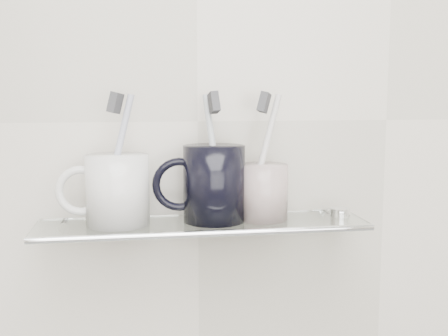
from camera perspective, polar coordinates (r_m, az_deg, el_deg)
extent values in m
plane|color=beige|center=(0.90, -2.70, 4.75)|extent=(2.50, 0.00, 2.50)
cube|color=silver|center=(0.86, -2.17, -5.77)|extent=(0.50, 0.12, 0.01)
cylinder|color=silver|center=(0.81, -1.70, -6.69)|extent=(0.50, 0.01, 0.01)
cylinder|color=silver|center=(0.91, -15.87, -6.03)|extent=(0.02, 0.03, 0.02)
cylinder|color=silver|center=(0.95, 10.16, -5.22)|extent=(0.02, 0.03, 0.02)
cylinder|color=silver|center=(0.85, -10.76, -2.20)|extent=(0.11, 0.11, 0.10)
torus|color=silver|center=(0.85, -14.33, -2.26)|extent=(0.07, 0.01, 0.07)
cylinder|color=#9CA1BF|center=(0.84, -10.85, 1.07)|extent=(0.06, 0.02, 0.19)
cube|color=#38383C|center=(0.84, -10.98, 6.52)|extent=(0.03, 0.03, 0.03)
cylinder|color=black|center=(0.85, -1.01, -1.59)|extent=(0.11, 0.11, 0.12)
torus|color=black|center=(0.85, -4.56, -1.68)|extent=(0.08, 0.01, 0.08)
cylinder|color=#A3AEB2|center=(0.85, -1.02, 1.26)|extent=(0.03, 0.06, 0.19)
cube|color=#38383C|center=(0.84, -1.03, 6.67)|extent=(0.02, 0.03, 0.04)
cylinder|color=silver|center=(0.87, 4.00, -2.44)|extent=(0.09, 0.09, 0.09)
torus|color=silver|center=(0.86, 1.13, -2.53)|extent=(0.06, 0.01, 0.06)
cylinder|color=silver|center=(0.86, 4.03, 1.35)|extent=(0.06, 0.03, 0.19)
cube|color=#38383C|center=(0.86, 4.08, 6.67)|extent=(0.03, 0.03, 0.04)
cylinder|color=silver|center=(0.91, 11.70, -4.42)|extent=(0.03, 0.03, 0.01)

